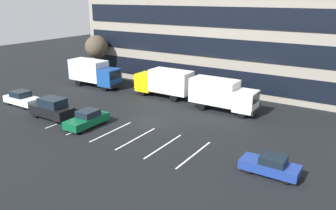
{
  "coord_description": "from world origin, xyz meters",
  "views": [
    {
      "loc": [
        18.03,
        -24.69,
        11.61
      ],
      "look_at": [
        1.02,
        1.73,
        1.4
      ],
      "focal_mm": 36.32,
      "sensor_mm": 36.0,
      "label": 1
    }
  ],
  "objects_px": {
    "box_truck_blue": "(94,72)",
    "sedan_white": "(22,99)",
    "sedan_forest": "(87,119)",
    "sedan_navy": "(270,165)",
    "box_truck_yellow": "(164,82)",
    "bare_tree": "(97,47)",
    "suv_black": "(52,108)",
    "box_truck_white": "(222,94)"
  },
  "relations": [
    {
      "from": "bare_tree",
      "to": "suv_black",
      "type": "bearing_deg",
      "value": -61.07
    },
    {
      "from": "suv_black",
      "to": "sedan_white",
      "type": "distance_m",
      "value": 6.27
    },
    {
      "from": "sedan_white",
      "to": "box_truck_yellow",
      "type": "bearing_deg",
      "value": 43.98
    },
    {
      "from": "box_truck_white",
      "to": "sedan_navy",
      "type": "height_order",
      "value": "box_truck_white"
    },
    {
      "from": "box_truck_blue",
      "to": "sedan_forest",
      "type": "xyz_separation_m",
      "value": [
        9.8,
        -10.96,
        -1.21
      ]
    },
    {
      "from": "box_truck_blue",
      "to": "sedan_navy",
      "type": "xyz_separation_m",
      "value": [
        26.65,
        -10.59,
        -1.27
      ]
    },
    {
      "from": "box_truck_white",
      "to": "sedan_white",
      "type": "relative_size",
      "value": 1.62
    },
    {
      "from": "box_truck_yellow",
      "to": "bare_tree",
      "type": "height_order",
      "value": "bare_tree"
    },
    {
      "from": "sedan_navy",
      "to": "suv_black",
      "type": "height_order",
      "value": "suv_black"
    },
    {
      "from": "box_truck_blue",
      "to": "sedan_forest",
      "type": "relative_size",
      "value": 1.74
    },
    {
      "from": "box_truck_yellow",
      "to": "sedan_white",
      "type": "bearing_deg",
      "value": -136.02
    },
    {
      "from": "sedan_forest",
      "to": "sedan_navy",
      "type": "height_order",
      "value": "sedan_forest"
    },
    {
      "from": "box_truck_blue",
      "to": "suv_black",
      "type": "relative_size",
      "value": 1.62
    },
    {
      "from": "sedan_white",
      "to": "bare_tree",
      "type": "relative_size",
      "value": 0.72
    },
    {
      "from": "box_truck_blue",
      "to": "bare_tree",
      "type": "xyz_separation_m",
      "value": [
        -3.1,
        3.94,
        2.56
      ]
    },
    {
      "from": "box_truck_blue",
      "to": "sedan_white",
      "type": "bearing_deg",
      "value": -95.17
    },
    {
      "from": "sedan_forest",
      "to": "bare_tree",
      "type": "distance_m",
      "value": 20.07
    },
    {
      "from": "box_truck_yellow",
      "to": "sedan_forest",
      "type": "height_order",
      "value": "box_truck_yellow"
    },
    {
      "from": "box_truck_white",
      "to": "bare_tree",
      "type": "height_order",
      "value": "bare_tree"
    },
    {
      "from": "sedan_navy",
      "to": "suv_black",
      "type": "distance_m",
      "value": 21.4
    },
    {
      "from": "sedan_white",
      "to": "box_truck_white",
      "type": "bearing_deg",
      "value": 27.63
    },
    {
      "from": "box_truck_yellow",
      "to": "sedan_navy",
      "type": "xyz_separation_m",
      "value": [
        16.09,
        -11.45,
        -1.21
      ]
    },
    {
      "from": "suv_black",
      "to": "sedan_white",
      "type": "xyz_separation_m",
      "value": [
        -6.19,
        0.97,
        -0.26
      ]
    },
    {
      "from": "suv_black",
      "to": "sedan_navy",
      "type": "bearing_deg",
      "value": 1.63
    },
    {
      "from": "sedan_forest",
      "to": "sedan_navy",
      "type": "distance_m",
      "value": 16.85
    },
    {
      "from": "sedan_forest",
      "to": "bare_tree",
      "type": "bearing_deg",
      "value": 130.89
    },
    {
      "from": "box_truck_blue",
      "to": "sedan_navy",
      "type": "height_order",
      "value": "box_truck_blue"
    },
    {
      "from": "box_truck_yellow",
      "to": "box_truck_blue",
      "type": "xyz_separation_m",
      "value": [
        -10.56,
        -0.86,
        0.06
      ]
    },
    {
      "from": "box_truck_yellow",
      "to": "box_truck_blue",
      "type": "relative_size",
      "value": 0.97
    },
    {
      "from": "sedan_navy",
      "to": "bare_tree",
      "type": "xyz_separation_m",
      "value": [
        -29.75,
        14.52,
        3.83
      ]
    },
    {
      "from": "box_truck_yellow",
      "to": "box_truck_white",
      "type": "xyz_separation_m",
      "value": [
        7.81,
        -0.99,
        -0.02
      ]
    },
    {
      "from": "sedan_forest",
      "to": "box_truck_white",
      "type": "bearing_deg",
      "value": 51.69
    },
    {
      "from": "sedan_navy",
      "to": "box_truck_yellow",
      "type": "bearing_deg",
      "value": 144.57
    },
    {
      "from": "box_truck_yellow",
      "to": "bare_tree",
      "type": "relative_size",
      "value": 1.17
    },
    {
      "from": "box_truck_yellow",
      "to": "sedan_white",
      "type": "distance_m",
      "value": 16.0
    },
    {
      "from": "box_truck_white",
      "to": "sedan_navy",
      "type": "distance_m",
      "value": 13.4
    },
    {
      "from": "box_truck_yellow",
      "to": "box_truck_white",
      "type": "height_order",
      "value": "box_truck_yellow"
    },
    {
      "from": "suv_black",
      "to": "box_truck_white",
      "type": "bearing_deg",
      "value": 40.19
    },
    {
      "from": "box_truck_blue",
      "to": "box_truck_yellow",
      "type": "bearing_deg",
      "value": 4.68
    },
    {
      "from": "box_truck_blue",
      "to": "sedan_forest",
      "type": "height_order",
      "value": "box_truck_blue"
    },
    {
      "from": "box_truck_yellow",
      "to": "sedan_forest",
      "type": "distance_m",
      "value": 11.91
    },
    {
      "from": "box_truck_yellow",
      "to": "sedan_forest",
      "type": "relative_size",
      "value": 1.68
    }
  ]
}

